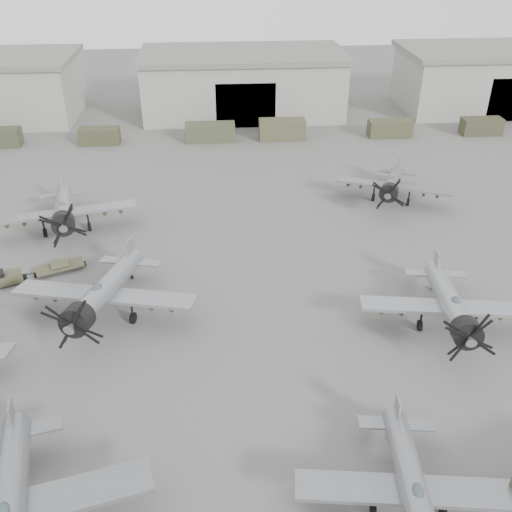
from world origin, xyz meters
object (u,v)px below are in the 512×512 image
Objects in this scene: aircraft_near_1 at (414,492)px; aircraft_mid_2 at (452,306)px; aircraft_far_0 at (64,211)px; aircraft_far_1 at (392,184)px; tug_trailer at (29,274)px; aircraft_mid_1 at (102,293)px.

aircraft_near_1 is 0.90× the size of aircraft_mid_2.
aircraft_far_1 is at bearing -5.48° from aircraft_far_0.
aircraft_near_1 is at bearing -81.77° from aircraft_far_1.
tug_trailer is (-31.20, 9.15, -1.76)m from aircraft_mid_2.
aircraft_mid_1 is 1.02× the size of aircraft_far_0.
aircraft_far_1 is at bearing 93.82° from aircraft_mid_2.
tug_trailer is (-6.99, 6.08, -1.91)m from aircraft_mid_1.
aircraft_mid_1 reaches higher than aircraft_far_0.
aircraft_mid_2 is (24.21, -3.07, -0.15)m from aircraft_mid_1.
aircraft_mid_1 reaches higher than tug_trailer.
aircraft_near_1 is at bearing -108.21° from aircraft_mid_2.
aircraft_far_0 is (-22.63, 30.65, 0.33)m from aircraft_near_1.
aircraft_far_0 is 1.98× the size of tug_trailer.
aircraft_mid_2 is (7.10, 14.04, 0.22)m from aircraft_near_1.
aircraft_mid_1 is 1.17× the size of aircraft_far_1.
aircraft_mid_1 is (-17.11, 17.11, 0.37)m from aircraft_near_1.
aircraft_mid_2 is at bearing 5.53° from aircraft_mid_1.
aircraft_near_1 reaches higher than tug_trailer.
aircraft_near_1 is 35.92m from aircraft_far_1.
tug_trailer is (-1.47, -7.46, -1.87)m from aircraft_far_0.
aircraft_mid_1 is 9.46m from tug_trailer.
aircraft_mid_2 is 34.06m from aircraft_far_0.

